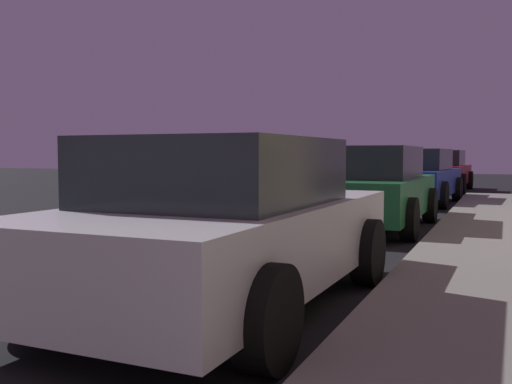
{
  "coord_description": "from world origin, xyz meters",
  "views": [
    {
      "loc": [
        4.99,
        -0.24,
        1.3
      ],
      "look_at": [
        4.03,
        2.01,
        1.14
      ],
      "focal_mm": 40.7,
      "sensor_mm": 36.0,
      "label": 1
    }
  ],
  "objects_px": {
    "car_silver": "(226,224)",
    "car_red": "(438,171)",
    "car_blue": "(415,176)",
    "car_green": "(369,187)"
  },
  "relations": [
    {
      "from": "car_silver",
      "to": "car_blue",
      "type": "relative_size",
      "value": 0.95
    },
    {
      "from": "car_silver",
      "to": "car_green",
      "type": "distance_m",
      "value": 5.66
    },
    {
      "from": "car_green",
      "to": "car_blue",
      "type": "xyz_separation_m",
      "value": [
        0.0,
        5.59,
        -0.0
      ]
    },
    {
      "from": "car_green",
      "to": "car_red",
      "type": "distance_m",
      "value": 11.48
    },
    {
      "from": "car_silver",
      "to": "car_green",
      "type": "bearing_deg",
      "value": 89.99
    },
    {
      "from": "car_silver",
      "to": "car_blue",
      "type": "height_order",
      "value": "same"
    },
    {
      "from": "car_red",
      "to": "car_silver",
      "type": "bearing_deg",
      "value": -90.0
    },
    {
      "from": "car_silver",
      "to": "car_red",
      "type": "xyz_separation_m",
      "value": [
        -0.0,
        17.13,
        -0.0
      ]
    },
    {
      "from": "car_blue",
      "to": "car_red",
      "type": "distance_m",
      "value": 5.89
    },
    {
      "from": "car_silver",
      "to": "car_red",
      "type": "distance_m",
      "value": 17.13
    }
  ]
}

